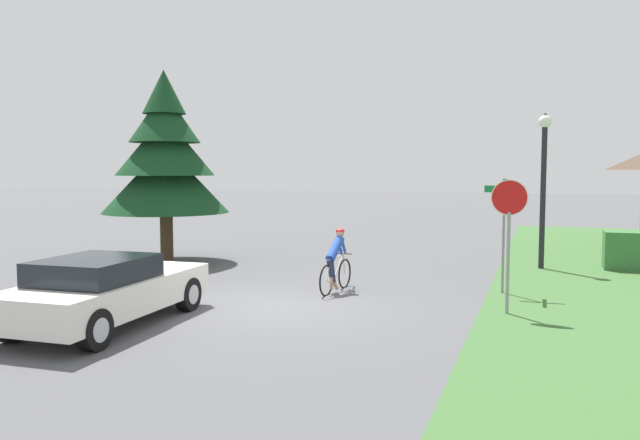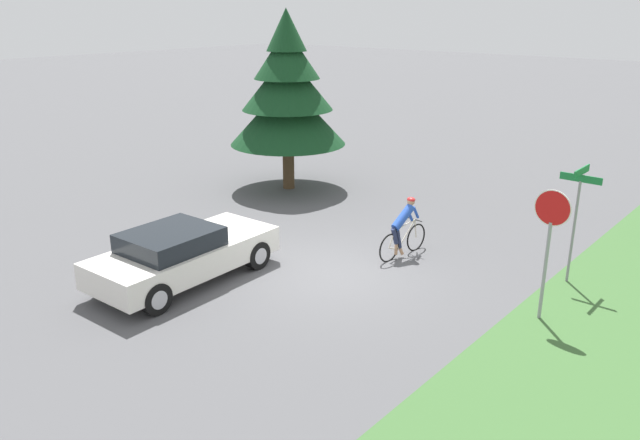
{
  "view_description": "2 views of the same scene",
  "coord_description": "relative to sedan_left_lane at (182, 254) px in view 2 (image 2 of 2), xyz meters",
  "views": [
    {
      "loc": [
        5.2,
        -11.79,
        2.86
      ],
      "look_at": [
        0.64,
        0.94,
        1.78
      ],
      "focal_mm": 35.0,
      "sensor_mm": 36.0,
      "label": 1
    },
    {
      "loc": [
        8.5,
        -10.4,
        5.94
      ],
      "look_at": [
        0.07,
        -0.48,
        1.48
      ],
      "focal_mm": 35.0,
      "sensor_mm": 36.0,
      "label": 2
    }
  ],
  "objects": [
    {
      "name": "cyclist",
      "position": [
        2.96,
        4.51,
        0.05
      ],
      "size": [
        0.44,
        1.8,
        1.5
      ],
      "rotation": [
        0.0,
        0.0,
        1.47
      ],
      "color": "black",
      "rests_on": "ground"
    },
    {
      "name": "stop_sign",
      "position": [
        6.91,
        3.5,
        1.24
      ],
      "size": [
        0.72,
        0.07,
        2.69
      ],
      "rotation": [
        0.0,
        0.0,
        3.12
      ],
      "color": "gray",
      "rests_on": "ground"
    },
    {
      "name": "street_name_sign",
      "position": [
        6.69,
        5.64,
        1.19
      ],
      "size": [
        0.9,
        0.9,
        2.67
      ],
      "color": "gray",
      "rests_on": "ground"
    },
    {
      "name": "sedan_left_lane",
      "position": [
        0.0,
        0.0,
        0.0
      ],
      "size": [
        2.03,
        4.45,
        1.3
      ],
      "rotation": [
        0.0,
        0.0,
        1.61
      ],
      "color": "silver",
      "rests_on": "ground"
    },
    {
      "name": "conifer_tall_near",
      "position": [
        -3.47,
        7.22,
        2.58
      ],
      "size": [
        3.88,
        3.88,
        5.93
      ],
      "color": "#4C3823",
      "rests_on": "ground"
    },
    {
      "name": "ground_plane",
      "position": [
        2.33,
        2.46,
        -0.66
      ],
      "size": [
        140.0,
        140.0,
        0.0
      ],
      "primitive_type": "plane",
      "color": "#515154"
    }
  ]
}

